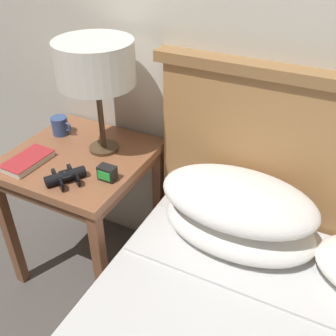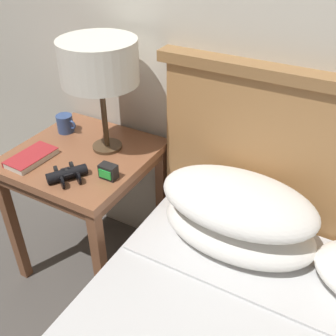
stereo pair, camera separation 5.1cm
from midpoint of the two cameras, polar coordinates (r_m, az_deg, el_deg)
name	(u,v)px [view 2 (the right image)]	position (r m, az deg, el deg)	size (l,w,h in m)	color
nightstand	(84,169)	(1.81, -11.31, -0.20)	(0.58, 0.58, 0.67)	brown
table_lamp	(99,63)	(1.61, -9.08, 14.75)	(0.31, 0.31, 0.48)	#4C3823
book_on_nightstand	(31,157)	(1.75, -18.49, 1.46)	(0.13, 0.21, 0.03)	silver
binoculars_pair	(67,174)	(1.59, -13.54, -0.87)	(0.16, 0.16, 0.05)	black
coffee_mug	(65,124)	(1.92, -13.95, 6.26)	(0.10, 0.08, 0.08)	#334C84
alarm_clock	(108,172)	(1.56, -7.75, -0.53)	(0.07, 0.05, 0.06)	black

